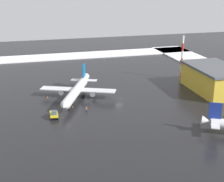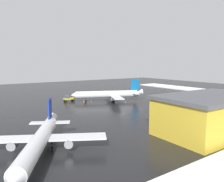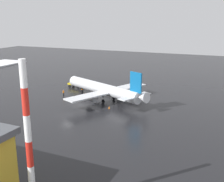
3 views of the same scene
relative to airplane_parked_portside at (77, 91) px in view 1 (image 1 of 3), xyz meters
name	(u,v)px [view 1 (image 1 of 3)]	position (x,y,z in m)	size (l,w,h in m)	color
ground_plane	(119,98)	(-2.82, -13.64, -2.99)	(240.00, 240.00, 0.00)	black
snow_bank_right	(82,55)	(64.18, -13.64, -2.73)	(14.00, 116.00, 0.52)	white
airplane_parked_portside	(77,91)	(0.00, 0.00, 0.00)	(28.84, 24.47, 9.04)	silver
pushback_tug	(54,114)	(-14.17, 8.99, -1.71)	(4.71, 2.52, 2.50)	gold
ground_crew_by_nose_gear	(86,109)	(-12.04, -0.79, -2.02)	(0.36, 0.36, 1.71)	black
ground_crew_mid_apron	(68,107)	(-8.88, 4.12, -2.02)	(0.36, 0.36, 1.71)	black
antenna_mast	(182,58)	(11.61, -43.09, 5.63)	(0.70, 0.70, 17.24)	red
cargo_hangar	(214,79)	(-4.29, -47.78, 1.45)	(25.33, 15.55, 8.80)	gold
traffic_cone_near_nose	(92,93)	(4.18, -5.93, -2.71)	(0.36, 0.36, 0.55)	orange
traffic_cone_mid_line	(72,106)	(-6.99, 2.62, -2.71)	(0.36, 0.36, 0.55)	orange
traffic_cone_wingtip_side	(47,97)	(3.97, 9.20, -2.71)	(0.36, 0.36, 0.55)	orange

